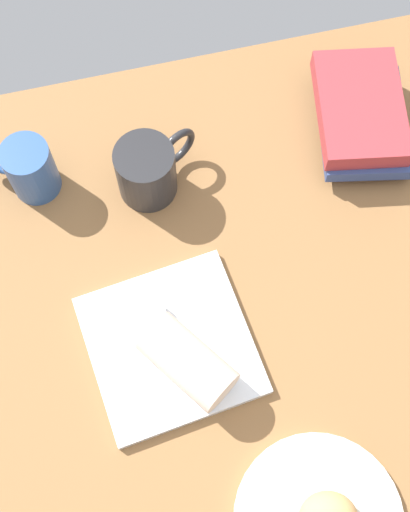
# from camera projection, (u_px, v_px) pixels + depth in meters

# --- Properties ---
(dining_table) EXTENTS (1.10, 0.90, 0.04)m
(dining_table) POSITION_uv_depth(u_px,v_px,m) (281.00, 351.00, 1.08)
(dining_table) COLOR olive
(dining_table) RESTS_ON ground
(square_plate) EXTENTS (0.26, 0.26, 0.02)m
(square_plate) POSITION_uv_depth(u_px,v_px,m) (170.00, 345.00, 1.05)
(square_plate) COLOR white
(square_plate) RESTS_ON dining_table
(sauce_cup) EXTENTS (0.06, 0.06, 0.03)m
(sauce_cup) POSITION_uv_depth(u_px,v_px,m) (147.00, 315.00, 1.05)
(sauce_cup) COLOR silver
(sauce_cup) RESTS_ON square_plate
(breakfast_wrap) EXTENTS (0.15, 0.14, 0.07)m
(breakfast_wrap) POSITION_uv_depth(u_px,v_px,m) (187.00, 360.00, 1.00)
(breakfast_wrap) COLOR beige
(breakfast_wrap) RESTS_ON square_plate
(book_stack) EXTENTS (0.24, 0.18, 0.08)m
(book_stack) POSITION_uv_depth(u_px,v_px,m) (362.00, 117.00, 1.16)
(book_stack) COLOR #6B4C7A
(book_stack) RESTS_ON dining_table
(coffee_mug) EXTENTS (0.10, 0.14, 0.10)m
(coffee_mug) POSITION_uv_depth(u_px,v_px,m) (148.00, 170.00, 1.11)
(coffee_mug) COLOR #262628
(coffee_mug) RESTS_ON dining_table
(second_mug) EXTENTS (0.09, 0.12, 0.10)m
(second_mug) POSITION_uv_depth(u_px,v_px,m) (28.00, 168.00, 1.11)
(second_mug) COLOR #2D518C
(second_mug) RESTS_ON dining_table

